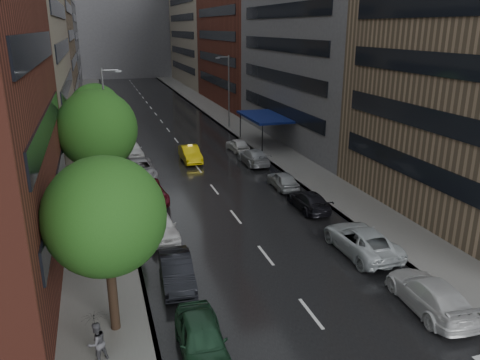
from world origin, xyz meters
The scene contains 15 objects.
road centered at (0.00, 50.00, 0.01)m, with size 14.00×140.00×0.01m, color black.
sidewalk_left centered at (-9.00, 50.00, 0.07)m, with size 4.00×140.00×0.15m, color gray.
sidewalk_right centered at (9.00, 50.00, 0.07)m, with size 4.00×140.00×0.15m, color gray.
buildings_right centered at (15.00, 56.70, 15.03)m, with size 8.05×109.10×36.00m.
building_far centered at (0.00, 118.00, 16.00)m, with size 40.00×14.00×32.00m, color slate.
tree_near centered at (-8.60, 5.33, 5.33)m, with size 4.89×4.89×7.79m.
tree_mid centered at (-8.60, 19.93, 5.89)m, with size 5.40×5.40×8.61m.
tree_far centered at (-8.60, 32.50, 5.21)m, with size 4.78×4.78×7.62m.
taxi centered at (-0.19, 30.77, 0.76)m, with size 1.61×4.62×1.52m, color yellow.
parked_cars_left centered at (-5.40, 18.96, 0.75)m, with size 2.82×36.39×1.56m.
parked_cars_right centered at (5.40, 15.64, 0.74)m, with size 2.63×35.30×1.57m.
ped_black_umbrella centered at (-9.35, 3.37, 1.38)m, with size 1.03×0.99×2.09m.
street_lamp_left centered at (-7.72, 30.00, 4.89)m, with size 1.74×0.22×9.00m.
street_lamp_right centered at (7.72, 45.00, 4.89)m, with size 1.74×0.22×9.00m.
awning centered at (8.98, 35.00, 3.13)m, with size 4.00×8.00×3.12m.
Camera 1 is at (-8.56, -12.65, 12.49)m, focal length 35.00 mm.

